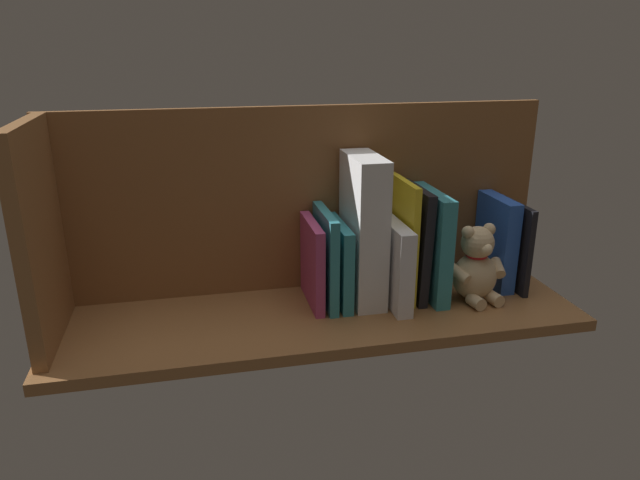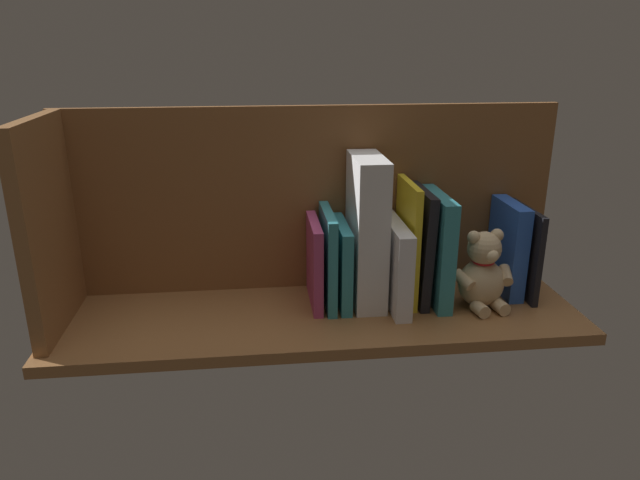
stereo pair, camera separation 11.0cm
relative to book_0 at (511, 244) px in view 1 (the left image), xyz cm
name	(u,v)px [view 1 (the left image)]	position (x,y,z in cm)	size (l,w,h in cm)	color
ground_plane	(320,316)	(42.81, 4.36, -10.39)	(101.52, 31.09, 2.20)	brown
shelf_back_panel	(306,200)	(42.81, -8.93, 9.91)	(101.52, 1.50, 38.39)	brown
shelf_side_divider	(39,236)	(91.57, 4.36, 9.91)	(2.40, 25.09, 38.39)	brown
book_0	(511,244)	(0.00, 0.00, 0.00)	(1.23, 15.57, 18.57)	black
book_1	(496,241)	(2.98, -1.00, 0.44)	(3.14, 13.57, 19.45)	blue
teddy_bear	(476,267)	(10.60, 5.55, -2.27)	(12.80, 11.15, 15.95)	#D1B284
book_2	(430,244)	(19.02, 0.93, 1.78)	(2.99, 17.42, 22.13)	teal
book_3	(413,242)	(22.24, 0.09, 2.18)	(1.86, 15.76, 22.94)	black
book_4	(402,239)	(24.64, -0.15, 2.93)	(1.33, 15.28, 24.44)	yellow
book_5	(391,261)	(27.68, 1.94, -0.81)	(3.17, 19.46, 16.95)	silver
dictionary_thick_white	(363,230)	(33.08, 0.25, 5.60)	(6.02, 15.87, 29.77)	white
book_6	(339,262)	(37.97, 0.17, -0.99)	(2.16, 15.90, 16.59)	teal
book_7	(325,258)	(40.77, 0.21, 0.28)	(1.84, 16.00, 19.13)	teal
book_8	(312,263)	(43.42, -0.03, -0.72)	(1.87, 15.52, 17.13)	#B23F72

